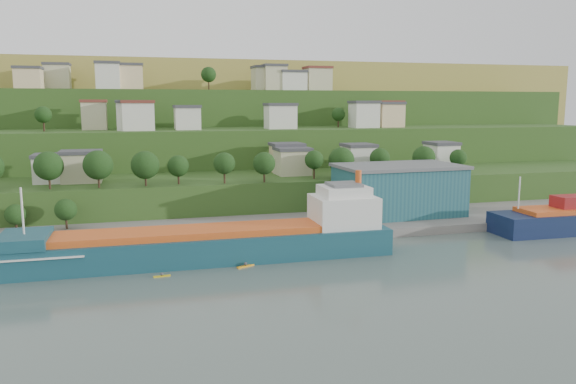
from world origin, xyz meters
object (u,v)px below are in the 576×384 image
object	(u,v)px
kayak_orange	(246,265)
caravan	(3,244)
warehouse	(398,189)
cargo_ship_near	(219,245)

from	to	relation	value
kayak_orange	caravan	bearing A→B (deg)	133.43
kayak_orange	warehouse	bearing A→B (deg)	9.06
kayak_orange	cargo_ship_near	bearing A→B (deg)	98.19
warehouse	kayak_orange	bearing A→B (deg)	-149.08
warehouse	kayak_orange	world-z (taller)	warehouse
warehouse	kayak_orange	distance (m)	55.11
cargo_ship_near	caravan	world-z (taller)	cargo_ship_near
warehouse	cargo_ship_near	bearing A→B (deg)	-156.82
cargo_ship_near	kayak_orange	world-z (taller)	cargo_ship_near
caravan	cargo_ship_near	bearing A→B (deg)	0.48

